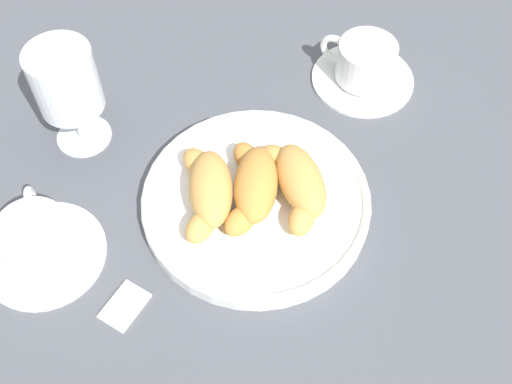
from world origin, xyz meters
The scene contains 9 objects.
ground_plane centered at (0.00, 0.00, 0.00)m, with size 2.20×2.20×0.00m, color #4C4F56.
pastry_plate centered at (-0.03, -0.01, 0.01)m, with size 0.26×0.26×0.02m.
croissant_large centered at (-0.01, -0.05, 0.04)m, with size 0.12×0.11×0.04m.
croissant_small centered at (-0.03, -0.01, 0.04)m, with size 0.13×0.09×0.04m.
croissant_extra centered at (-0.05, 0.04, 0.04)m, with size 0.12×0.10×0.04m.
coffee_cup_near centered at (0.21, -0.07, 0.03)m, with size 0.14×0.14×0.06m.
coffee_cup_far centered at (-0.17, 0.19, 0.03)m, with size 0.14×0.14×0.06m.
juice_glass_left centered at (-0.01, 0.23, 0.10)m, with size 0.08×0.08×0.14m.
sugar_packet centered at (-0.19, 0.07, 0.00)m, with size 0.05×0.03×0.01m, color white.
Camera 1 is at (-0.40, -0.15, 0.62)m, focal length 44.37 mm.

